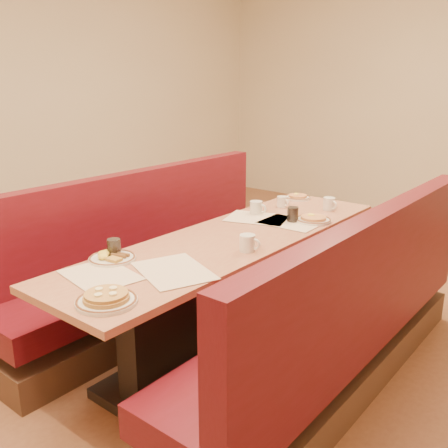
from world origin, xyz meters
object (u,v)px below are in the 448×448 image
Objects in this scene: booth_left at (153,268)px; coffee_mug_d at (282,202)px; coffee_mug_a at (248,243)px; coffee_mug_b at (257,208)px; diner_table at (233,293)px; pancake_plate at (106,299)px; soda_tumbler_mid at (293,215)px; coffee_mug_c at (329,204)px; booth_right at (339,330)px; eggs_plate at (112,257)px; soda_tumbler_near at (114,248)px.

booth_left is 23.77× the size of coffee_mug_d.
coffee_mug_a and coffee_mug_b have the same top height.
booth_left is at bearing -146.51° from coffee_mug_b.
coffee_mug_b reaches higher than coffee_mug_d.
coffee_mug_b is (-0.42, 0.67, -0.00)m from coffee_mug_a.
diner_table is 0.92m from coffee_mug_d.
pancake_plate is (0.89, -1.08, 0.41)m from booth_left.
soda_tumbler_mid is at bearing 91.02° from coffee_mug_a.
coffee_mug_d is at bearing 132.54° from soda_tumbler_mid.
coffee_mug_d is (-0.32, -0.14, -0.01)m from coffee_mug_c.
booth_left is at bearing 180.00° from booth_right.
pancake_plate is 1.63m from coffee_mug_b.
eggs_plate is 2.46× the size of soda_tumbler_near.
booth_left reaches higher than coffee_mug_a.
coffee_mug_a is (0.48, 0.57, 0.03)m from eggs_plate.
soda_tumbler_mid is (-0.62, 0.50, 0.44)m from booth_right.
coffee_mug_d is (-0.16, 0.80, 0.42)m from diner_table.
coffee_mug_b reaches higher than coffee_mug_c.
diner_table is 0.86m from soda_tumbler_near.
soda_tumbler_near reaches higher than pancake_plate.
soda_tumbler_mid is at bearing -36.61° from coffee_mug_d.
soda_tumbler_near is (-0.51, -0.53, 0.00)m from coffee_mug_a.
booth_right is at bearing 0.00° from diner_table.
coffee_mug_a reaches higher than diner_table.
coffee_mug_b is 1.24× the size of soda_tumbler_near.
booth_right is 1.29m from eggs_plate.
coffee_mug_c is (0.89, 0.94, 0.44)m from booth_left.
coffee_mug_c is (0.41, 1.67, 0.03)m from eggs_plate.
soda_tumbler_mid is at bearing 71.64° from soda_tumbler_near.
soda_tumbler_mid is (0.39, 1.19, 0.00)m from soda_tumbler_near.
coffee_mug_d is 1.04× the size of soda_tumbler_near.
diner_table is 0.69m from coffee_mug_b.
booth_right is 9.40× the size of pancake_plate.
coffee_mug_b is (0.06, 1.24, 0.03)m from eggs_plate.
soda_tumbler_near is 1.25m from soda_tumbler_mid.
booth_right reaches higher than eggs_plate.
coffee_mug_b is at bearing 102.11° from pancake_plate.
coffee_mug_a is (-0.50, -0.16, 0.44)m from booth_right.
pancake_plate is 1.59m from soda_tumbler_mid.
booth_right reaches higher than coffee_mug_a.
soda_tumbler_near reaches higher than coffee_mug_c.
soda_tumbler_near is (-0.09, -1.20, 0.00)m from coffee_mug_b.
pancake_plate is at bearing -69.72° from coffee_mug_d.
booth_left is 19.98× the size of coffee_mug_a.
soda_tumbler_near reaches higher than coffee_mug_b.
diner_table is at bearing 98.06° from pancake_plate.
diner_table is at bearing -102.85° from soda_tumbler_mid.
soda_tumbler_near is (-0.44, -1.63, 0.00)m from coffee_mug_c.
booth_left reaches higher than soda_tumbler_mid.
soda_tumbler_mid is (0.11, 0.50, 0.43)m from diner_table.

